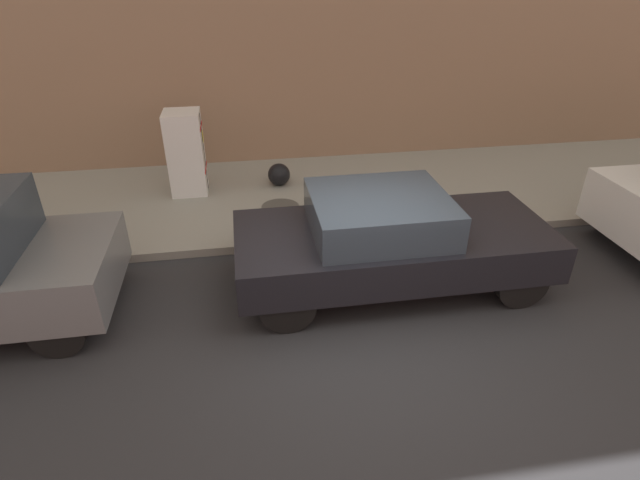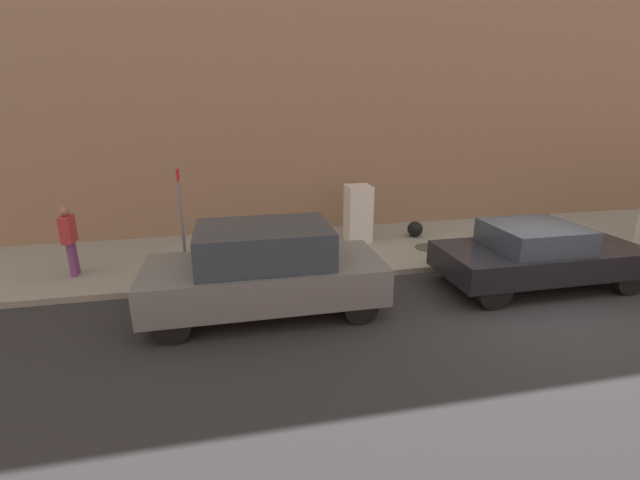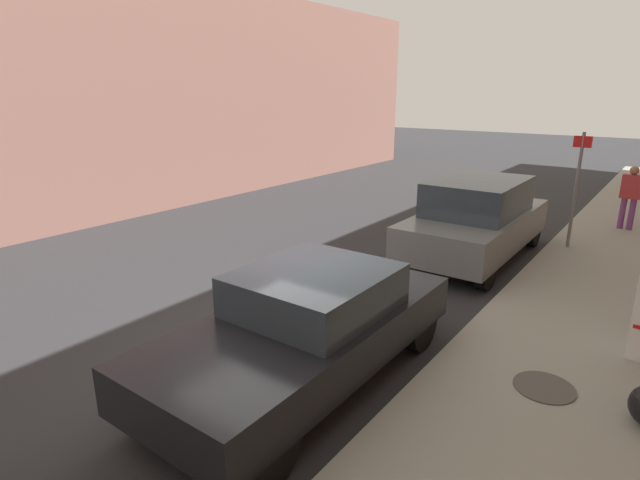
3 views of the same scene
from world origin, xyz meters
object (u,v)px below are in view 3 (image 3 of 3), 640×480
street_sign_post (577,184)px  parked_suv_gray (476,219)px  pedestrian_walking_far (630,194)px  parked_sedan_dark (307,326)px

street_sign_post → parked_suv_gray: size_ratio=0.57×
pedestrian_walking_far → parked_sedan_dark: size_ratio=0.36×
pedestrian_walking_far → parked_suv_gray: 4.76m
pedestrian_walking_far → parked_sedan_dark: pedestrian_walking_far is taller
parked_suv_gray → street_sign_post: bearing=-135.1°
street_sign_post → pedestrian_walking_far: 2.70m
street_sign_post → parked_suv_gray: (1.59, 1.58, -0.68)m
parked_suv_gray → pedestrian_walking_far: bearing=-120.7°
pedestrian_walking_far → street_sign_post: bearing=57.5°
street_sign_post → pedestrian_walking_far: bearing=-108.6°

